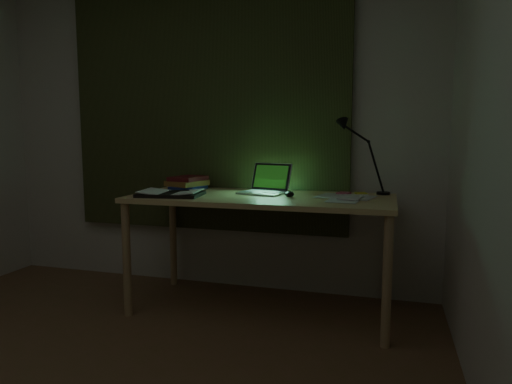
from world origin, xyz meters
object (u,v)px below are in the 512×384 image
Objects in this scene: open_textbook at (171,193)px; loose_papers at (344,197)px; desk at (261,254)px; laptop at (262,179)px; book_stack at (188,183)px; desk_lamp at (384,159)px.

loose_papers is (1.10, 0.18, -0.01)m from open_textbook.
desk is 5.18× the size of laptop.
open_textbook is at bearing -163.86° from desk.
loose_papers reaches higher than desk.
open_textbook is 1.24× the size of loose_papers.
laptop is at bearing -9.56° from book_stack.
desk_lamp reaches higher than loose_papers.
book_stack is 1.40m from desk_lamp.
loose_papers is at bearing -8.67° from book_stack.
book_stack reaches higher than loose_papers.
desk_lamp is (1.34, 0.46, 0.22)m from open_textbook.
book_stack is (-0.59, 0.10, -0.05)m from laptop.
open_textbook is (-0.57, -0.16, 0.41)m from desk.
desk is 4.27× the size of open_textbook.
book_stack is (-0.61, 0.19, 0.44)m from desk.
open_textbook is 1.44m from desk_lamp.
book_stack is 0.80× the size of loose_papers.
open_textbook is at bearing -170.54° from loose_papers.
book_stack reaches higher than open_textbook.
desk_lamp reaches higher than open_textbook.
loose_papers is (1.14, -0.17, -0.04)m from book_stack.
open_textbook is 0.84× the size of desk_lamp.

